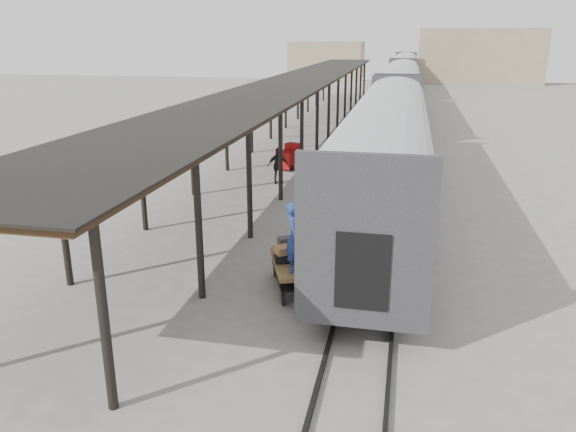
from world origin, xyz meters
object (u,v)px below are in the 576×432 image
(baggage_cart, at_px, (296,268))
(pedestrian, at_px, (278,166))
(luggage_tug, at_px, (290,157))
(porter, at_px, (295,237))

(baggage_cart, relative_size, pedestrian, 1.50)
(pedestrian, bearing_deg, luggage_tug, -92.98)
(luggage_tug, height_order, porter, porter)
(luggage_tug, xyz_separation_m, porter, (3.39, -15.69, 1.22))
(porter, bearing_deg, luggage_tug, 12.12)
(porter, bearing_deg, pedestrian, 14.89)
(luggage_tug, bearing_deg, baggage_cart, -56.80)
(baggage_cart, distance_m, porter, 1.35)
(luggage_tug, xyz_separation_m, pedestrian, (0.10, -3.37, 0.28))
(luggage_tug, distance_m, porter, 16.10)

